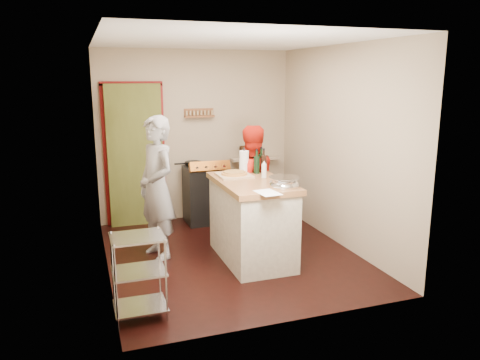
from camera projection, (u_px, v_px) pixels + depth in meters
name	position (u px, v px, depth m)	size (l,w,h in m)	color
floor	(231.00, 254.00, 5.91)	(3.50, 3.50, 0.00)	black
back_wall	(155.00, 148.00, 7.10)	(3.00, 0.44, 2.60)	gray
left_wall	(101.00, 160.00, 5.15)	(0.04, 3.50, 2.60)	gray
right_wall	(340.00, 147.00, 6.10)	(0.04, 3.50, 2.60)	gray
ceiling	(230.00, 40.00, 5.34)	(3.00, 3.50, 0.02)	white
stove	(205.00, 193.00, 7.14)	(0.60, 0.63, 1.00)	black
wire_shelving	(139.00, 272.00, 4.30)	(0.48, 0.40, 0.80)	silver
island	(252.00, 218.00, 5.66)	(0.79, 1.44, 1.30)	beige
person_stripe	(157.00, 188.00, 5.69)	(0.64, 0.42, 1.75)	#BCBCC1
person_red	(250.00, 184.00, 6.27)	(0.76, 0.60, 1.57)	red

